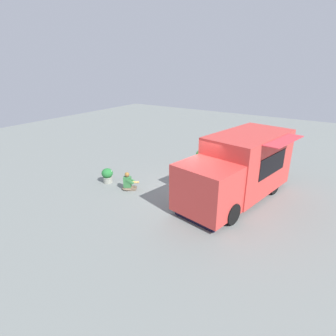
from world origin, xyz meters
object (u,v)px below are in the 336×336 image
object	(u,v)px
planter_flowering_far	(107,175)
food_truck	(238,169)
person_customer	(128,183)
planter_flowering_near	(201,158)

from	to	relation	value
planter_flowering_far	food_truck	bearing A→B (deg)	-161.20
person_customer	planter_flowering_near	size ratio (longest dim) A/B	0.96
person_customer	planter_flowering_far	size ratio (longest dim) A/B	1.17
food_truck	planter_flowering_near	distance (m)	4.07
person_customer	planter_flowering_near	distance (m)	4.73
person_customer	food_truck	bearing A→B (deg)	-155.60
person_customer	planter_flowering_far	world-z (taller)	person_customer
food_truck	person_customer	bearing A→B (deg)	24.40
person_customer	planter_flowering_near	xyz separation A→B (m)	(-1.24, -4.56, 0.11)
food_truck	planter_flowering_far	world-z (taller)	food_truck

